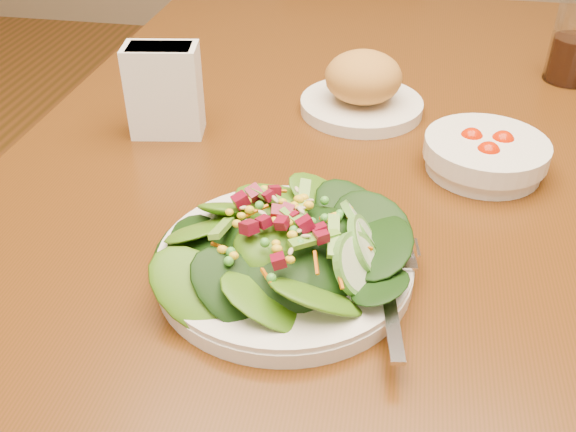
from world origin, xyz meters
name	(u,v)px	position (x,y,z in m)	size (l,w,h in m)	color
dining_table	(354,210)	(0.00, 0.00, 0.65)	(0.90, 1.40, 0.75)	#4F250D
chair_far	(342,50)	(-0.13, 1.13, 0.45)	(0.49, 0.49, 0.86)	#331E0F
salad_plate	(293,252)	(-0.04, -0.27, 0.78)	(0.26, 0.25, 0.07)	white
bread_plate	(363,88)	(-0.01, 0.11, 0.79)	(0.18, 0.18, 0.09)	white
tomato_bowl	(485,154)	(0.16, -0.03, 0.77)	(0.15, 0.15, 0.05)	white
napkin_holder	(164,88)	(-0.26, -0.01, 0.81)	(0.10, 0.07, 0.12)	white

